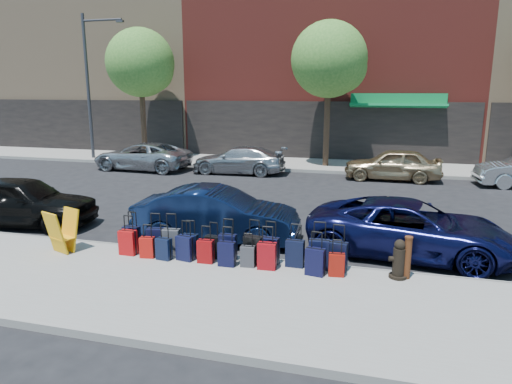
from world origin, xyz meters
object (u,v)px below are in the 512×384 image
(car_near_2, at_px, (411,229))
(car_far_0, at_px, (142,156))
(fire_hydrant, at_px, (399,260))
(car_far_2, at_px, (392,164))
(tree_center, at_px, (332,62))
(display_rack, at_px, (62,232))
(suitcase_front_5, at_px, (228,247))
(streetlight, at_px, (90,78))
(car_far_1, at_px, (239,160))
(bollard, at_px, (408,257))
(car_near_1, at_px, (217,215))
(tree_left, at_px, (143,65))
(car_near_0, at_px, (21,201))

(car_near_2, relative_size, car_far_0, 0.99)
(fire_hydrant, bearing_deg, car_far_2, 73.91)
(car_far_0, relative_size, car_far_2, 1.18)
(tree_center, height_order, fire_hydrant, tree_center)
(display_rack, bearing_deg, suitcase_front_5, 28.16)
(streetlight, relative_size, display_rack, 7.68)
(streetlight, distance_m, display_rack, 17.07)
(fire_hydrant, relative_size, car_far_2, 0.20)
(display_rack, bearing_deg, car_far_1, 107.03)
(bollard, relative_size, display_rack, 0.88)
(suitcase_front_5, height_order, car_near_1, car_near_1)
(car_near_1, bearing_deg, bollard, -113.32)
(tree_left, distance_m, suitcase_front_5, 18.00)
(car_near_0, relative_size, car_far_1, 0.97)
(tree_left, bearing_deg, tree_center, 0.00)
(tree_left, bearing_deg, car_far_0, -66.01)
(car_far_0, bearing_deg, tree_left, -152.82)
(tree_left, xyz_separation_m, car_near_2, (13.91, -12.44, -4.72))
(bollard, distance_m, display_rack, 8.03)
(car_far_1, height_order, car_far_2, car_far_2)
(car_near_0, bearing_deg, car_near_1, -95.46)
(tree_left, relative_size, car_far_1, 1.58)
(display_rack, distance_m, car_far_0, 12.74)
(bollard, distance_m, car_far_1, 13.81)
(tree_center, height_order, bollard, tree_center)
(car_near_0, xyz_separation_m, car_far_0, (-1.44, 9.91, -0.06))
(fire_hydrant, height_order, car_far_1, car_far_1)
(tree_center, height_order, streetlight, streetlight)
(bollard, distance_m, car_near_0, 11.13)
(car_far_2, bearing_deg, suitcase_front_5, -17.96)
(fire_hydrant, relative_size, display_rack, 0.81)
(bollard, relative_size, car_far_0, 0.18)
(car_near_2, bearing_deg, car_near_1, 99.10)
(car_near_0, distance_m, car_near_2, 11.19)
(tree_center, bearing_deg, car_near_0, -121.21)
(car_near_1, bearing_deg, car_near_0, 87.81)
(tree_left, bearing_deg, display_rack, -68.86)
(streetlight, xyz_separation_m, suitcase_front_5, (12.72, -13.58, -4.21))
(car_near_2, height_order, car_far_1, car_near_2)
(suitcase_front_5, distance_m, car_near_0, 7.21)
(suitcase_front_5, bearing_deg, car_far_2, 71.19)
(car_near_0, bearing_deg, car_far_1, -27.09)
(car_far_1, bearing_deg, bollard, 30.57)
(streetlight, xyz_separation_m, car_far_2, (16.61, -1.73, -3.93))
(tree_center, relative_size, car_far_1, 1.58)
(streetlight, xyz_separation_m, display_rack, (8.68, -14.14, -4.00))
(display_rack, relative_size, car_near_0, 0.23)
(car_near_1, bearing_deg, car_near_2, -91.80)
(fire_hydrant, height_order, display_rack, display_rack)
(tree_left, distance_m, fire_hydrant, 20.35)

